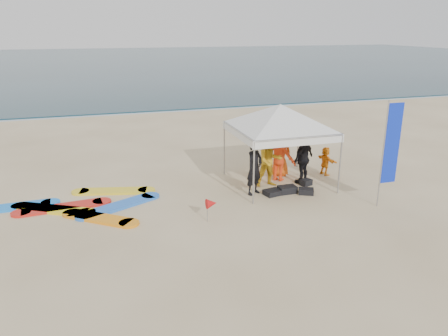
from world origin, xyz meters
TOP-DOWN VIEW (x-y plane):
  - ground at (0.00, 0.00)m, footprint 120.00×120.00m
  - ocean at (0.00, 60.00)m, footprint 160.00×84.00m
  - shoreline_foam at (0.00, 18.20)m, footprint 160.00×1.20m
  - person_black_a at (2.30, 3.37)m, footprint 0.75×0.68m
  - person_yellow at (3.03, 3.88)m, footprint 0.86×0.68m
  - person_orange_a at (3.57, 4.33)m, footprint 1.27×1.26m
  - person_black_b at (4.20, 3.84)m, footprint 1.06×0.86m
  - person_orange_b at (3.78, 4.74)m, footprint 0.87×0.64m
  - person_seated at (5.35, 4.37)m, footprint 0.45×0.96m
  - canopy_tent at (3.40, 4.04)m, footprint 4.00×4.00m
  - feather_flag at (5.59, 1.39)m, footprint 0.52×0.04m
  - marker_pennant at (0.50, 1.85)m, footprint 0.28×0.28m
  - gear_pile at (3.43, 3.13)m, footprint 1.90×1.12m
  - surfboard_spread at (-3.00, 3.91)m, footprint 5.26×3.27m

SIDE VIEW (x-z plane):
  - ground at x=0.00m, z-range 0.00..0.00m
  - shoreline_foam at x=0.00m, z-range 0.00..0.01m
  - surfboard_spread at x=-3.00m, z-range 0.00..0.07m
  - ocean at x=0.00m, z-range 0.00..0.08m
  - gear_pile at x=3.43m, z-range -0.01..0.21m
  - marker_pennant at x=0.50m, z-range 0.18..0.81m
  - person_seated at x=5.35m, z-range 0.00..1.00m
  - person_orange_b at x=3.78m, z-range 0.00..1.62m
  - person_black_b at x=4.20m, z-range 0.00..1.69m
  - person_black_a at x=2.30m, z-range 0.00..1.71m
  - person_yellow at x=3.03m, z-range 0.00..1.73m
  - person_orange_a at x=3.57m, z-range 0.00..1.75m
  - feather_flag at x=5.59m, z-range 0.27..3.35m
  - canopy_tent at x=3.40m, z-range 1.12..4.14m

